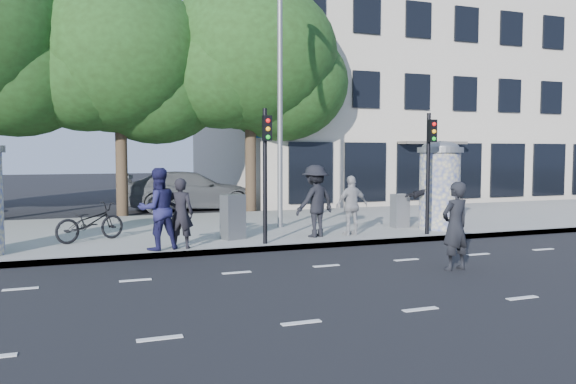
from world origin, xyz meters
name	(u,v)px	position (x,y,z in m)	size (l,w,h in m)	color
ground	(356,280)	(0.00, 0.00, 0.00)	(120.00, 120.00, 0.00)	black
sidewalk	(248,227)	(0.00, 7.50, 0.07)	(40.00, 8.00, 0.15)	gray
curb	(292,247)	(0.00, 3.55, 0.07)	(40.00, 0.10, 0.16)	slate
lane_dash_near	(420,309)	(0.00, -2.20, 0.00)	(32.00, 0.12, 0.01)	silver
lane_dash_far	(326,266)	(0.00, 1.40, 0.00)	(32.00, 0.12, 0.01)	silver
ad_column_right	(440,183)	(5.20, 4.70, 1.54)	(1.36, 1.36, 2.65)	beige
traffic_pole_near	(266,161)	(-0.60, 3.79, 2.23)	(0.22, 0.31, 3.40)	black
traffic_pole_far	(429,160)	(4.20, 3.79, 2.23)	(0.22, 0.31, 3.40)	black
street_lamp	(281,75)	(0.80, 6.63, 4.79)	(0.25, 0.93, 8.00)	slate
tree_near_left	(119,56)	(-3.50, 12.70, 6.06)	(6.80, 6.80, 8.97)	#38281C
tree_center	(250,56)	(1.50, 12.30, 6.31)	(7.00, 7.00, 9.30)	#38281C
building	(384,93)	(12.00, 19.99, 5.99)	(20.30, 15.85, 12.00)	beige
ped_b	(181,213)	(-2.72, 3.87, 1.00)	(0.62, 0.41, 1.70)	black
ped_c	(158,209)	(-3.26, 3.85, 1.12)	(0.94, 0.74, 1.94)	#1D1C48
ped_d	(315,201)	(1.04, 4.48, 1.13)	(1.27, 0.73, 1.96)	black
ped_e	(352,205)	(2.12, 4.43, 0.98)	(0.98, 0.55, 1.66)	#9E9EA1
ped_f	(433,198)	(4.97, 4.70, 1.09)	(1.74, 0.62, 1.87)	black
man_road	(455,226)	(2.36, 0.12, 0.92)	(0.67, 0.44, 1.85)	black
bicycle	(90,222)	(-4.75, 5.77, 0.65)	(1.89, 0.66, 0.99)	black
cabinet_left	(233,217)	(-1.18, 4.84, 0.74)	(0.57, 0.41, 1.19)	slate
cabinet_right	(400,211)	(4.23, 5.36, 0.66)	(0.49, 0.36, 1.03)	gray
car_right	(190,191)	(-0.59, 14.37, 0.82)	(5.68, 2.31, 1.65)	#55595D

